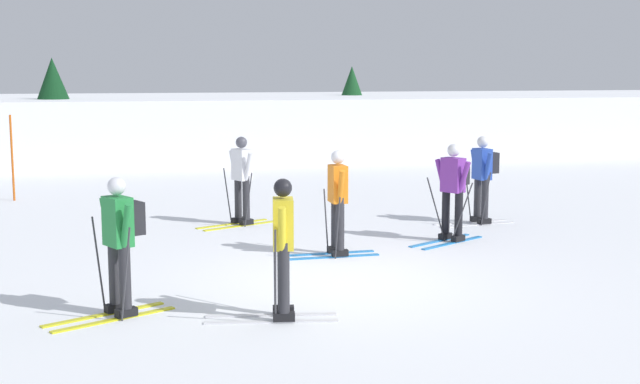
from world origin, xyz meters
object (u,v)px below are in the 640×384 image
(conifer_far_left, at_px, (54,101))
(trail_marker_pole, at_px, (12,158))
(skier_yellow, at_px, (282,245))
(skier_purple, at_px, (454,187))
(skier_orange, at_px, (337,200))
(skier_white, at_px, (241,178))
(skier_blue, at_px, (483,175))
(conifer_far_right, at_px, (352,100))
(skier_green, at_px, (120,239))

(conifer_far_left, bearing_deg, trail_marker_pole, -92.19)
(skier_yellow, xyz_separation_m, skier_purple, (3.77, 3.96, 0.04))
(skier_orange, distance_m, skier_purple, 2.37)
(skier_white, xyz_separation_m, skier_blue, (4.59, -0.93, 0.04))
(conifer_far_right, bearing_deg, skier_orange, -105.89)
(skier_blue, relative_size, skier_green, 1.00)
(skier_green, bearing_deg, skier_purple, 30.74)
(skier_yellow, bearing_deg, skier_green, 162.36)
(conifer_far_left, bearing_deg, skier_orange, -70.75)
(skier_orange, height_order, skier_blue, same)
(skier_blue, bearing_deg, skier_green, -144.75)
(skier_yellow, bearing_deg, skier_purple, 46.45)
(skier_white, bearing_deg, conifer_far_right, 67.10)
(skier_white, height_order, conifer_far_right, conifer_far_right)
(trail_marker_pole, height_order, conifer_far_right, conifer_far_right)
(skier_orange, height_order, trail_marker_pole, trail_marker_pole)
(skier_white, xyz_separation_m, conifer_far_right, (6.14, 14.52, 0.94))
(trail_marker_pole, xyz_separation_m, conifer_far_right, (10.82, 10.31, 0.87))
(skier_green, distance_m, conifer_far_right, 21.99)
(skier_white, distance_m, skier_yellow, 6.39)
(skier_yellow, relative_size, trail_marker_pole, 0.87)
(skier_purple, relative_size, conifer_far_left, 0.51)
(skier_yellow, bearing_deg, conifer_far_right, 72.68)
(skier_purple, bearing_deg, skier_white, 144.51)
(skier_white, distance_m, conifer_far_left, 13.39)
(skier_orange, distance_m, skier_blue, 4.09)
(conifer_far_right, bearing_deg, trail_marker_pole, -136.39)
(skier_white, relative_size, skier_blue, 1.00)
(skier_purple, distance_m, conifer_far_left, 16.94)
(skier_white, xyz_separation_m, skier_green, (-2.27, -5.78, 0.04))
(trail_marker_pole, bearing_deg, skier_yellow, -67.88)
(skier_blue, bearing_deg, trail_marker_pole, 150.99)
(skier_yellow, relative_size, conifer_far_left, 0.51)
(skier_white, bearing_deg, skier_orange, -70.09)
(skier_blue, bearing_deg, skier_white, 168.52)
(skier_orange, bearing_deg, trail_marker_pole, 128.47)
(skier_blue, xyz_separation_m, skier_green, (-6.86, -4.85, 0.00))
(skier_orange, xyz_separation_m, skier_green, (-3.39, -2.68, 0.04))
(skier_orange, relative_size, skier_purple, 1.00)
(skier_white, distance_m, conifer_far_right, 15.79)
(skier_blue, distance_m, conifer_far_left, 16.27)
(conifer_far_right, bearing_deg, skier_purple, -99.22)
(skier_green, distance_m, conifer_far_left, 18.54)
(skier_yellow, bearing_deg, conifer_far_left, 101.84)
(skier_white, height_order, conifer_far_left, conifer_far_left)
(skier_white, relative_size, skier_yellow, 1.00)
(skier_blue, distance_m, trail_marker_pole, 10.60)
(skier_white, height_order, skier_yellow, same)
(trail_marker_pole, bearing_deg, skier_white, -41.95)
(skier_orange, relative_size, skier_blue, 1.00)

